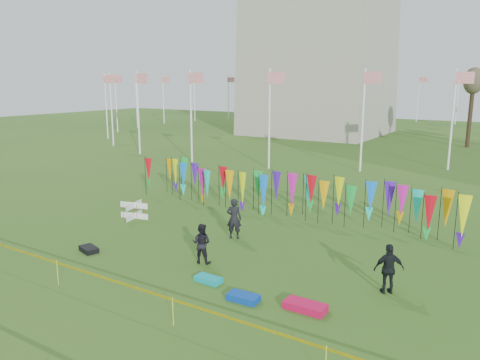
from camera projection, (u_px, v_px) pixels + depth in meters
The scene contains 12 objects.
ground at pixel (156, 272), 17.62m from camera, with size 160.00×160.00×0.00m, color #2B5417.
flagpole_ring at pixel (319, 104), 63.78m from camera, with size 57.40×56.16×8.00m.
banner_row at pixel (279, 189), 24.89m from camera, with size 18.64×0.64×2.28m.
caution_tape_near at pixel (94, 276), 15.34m from camera, with size 26.00×0.02×0.90m.
box_kite at pixel (134, 211), 24.28m from camera, with size 0.81×0.81×0.90m.
person_left at pixel (234, 218), 21.19m from camera, with size 0.68×0.50×1.87m, color black.
person_mid at pixel (202, 243), 18.34m from camera, with size 0.78×0.48×1.60m, color black.
person_right at pixel (389, 269), 15.67m from camera, with size 1.02×0.58×1.73m, color black.
kite_bag_turquoise at pixel (208, 279), 16.70m from camera, with size 0.97×0.48×0.19m, color #0CA6B4.
kite_bag_blue at pixel (243, 297), 15.27m from camera, with size 1.04×0.54×0.22m, color #0A40B1.
kite_bag_red at pixel (305, 306), 14.64m from camera, with size 1.32×0.61×0.24m, color #D50E45.
kite_bag_black at pixel (89, 249), 19.67m from camera, with size 0.91×0.53×0.21m, color black.
Camera 1 is at (11.54, -12.25, 7.03)m, focal length 35.00 mm.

